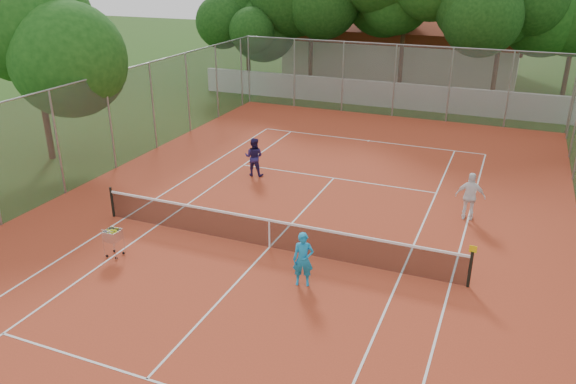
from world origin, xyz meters
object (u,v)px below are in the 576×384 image
at_px(clubhouse, 403,46).
at_px(player_near, 303,259).
at_px(ball_hopper, 114,242).
at_px(player_far_left, 254,157).
at_px(tennis_net, 269,233).
at_px(player_far_right, 470,196).

relative_size(clubhouse, player_near, 10.54).
bearing_deg(ball_hopper, player_far_left, 63.10).
height_order(clubhouse, ball_hopper, clubhouse).
bearing_deg(clubhouse, tennis_net, -86.05).
relative_size(tennis_net, player_far_left, 7.42).
height_order(player_near, ball_hopper, player_near).
distance_m(player_near, player_far_left, 8.60).
bearing_deg(player_far_left, player_near, 116.78).
relative_size(tennis_net, clubhouse, 0.72).
relative_size(player_near, ball_hopper, 1.65).
bearing_deg(player_near, player_far_right, 41.36).
distance_m(tennis_net, player_far_left, 6.33).
bearing_deg(player_far_right, player_near, 55.69).
relative_size(tennis_net, player_far_right, 7.08).
bearing_deg(player_far_left, clubhouse, -100.54).
bearing_deg(tennis_net, player_near, -42.90).
height_order(player_far_left, player_far_right, player_far_right).
bearing_deg(ball_hopper, player_near, -13.45).
height_order(tennis_net, clubhouse, clubhouse).
bearing_deg(tennis_net, player_far_left, 119.87).
bearing_deg(player_far_right, tennis_net, 36.60).
distance_m(player_near, player_far_right, 7.13).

